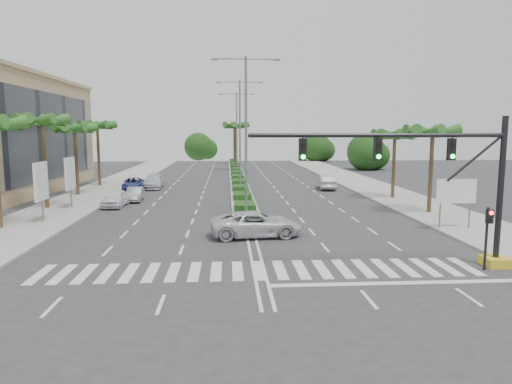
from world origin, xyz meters
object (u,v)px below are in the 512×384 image
at_px(car_parked_d, 153,182).
at_px(car_parked_c, 134,184).
at_px(car_crossing, 256,224).
at_px(car_right, 326,182).
at_px(car_parked_a, 115,198).
at_px(car_parked_b, 135,194).

bearing_deg(car_parked_d, car_parked_c, -141.84).
relative_size(car_parked_c, car_crossing, 0.88).
bearing_deg(car_right, car_parked_c, 4.21).
height_order(car_parked_a, car_parked_b, car_parked_a).
xyz_separation_m(car_parked_a, car_parked_b, (1.02, 3.18, -0.08)).
bearing_deg(car_parked_c, car_crossing, -70.15).
xyz_separation_m(car_parked_a, car_parked_c, (-0.69, 11.18, -0.03)).
xyz_separation_m(car_parked_c, car_parked_d, (1.91, 1.61, 0.06)).
height_order(car_crossing, car_right, car_right).
xyz_separation_m(car_crossing, car_right, (9.44, 22.90, 0.01)).
bearing_deg(car_parked_a, car_parked_b, 74.42).
xyz_separation_m(car_parked_b, car_parked_d, (0.20, 9.61, 0.11)).
height_order(car_parked_d, car_right, car_right).
bearing_deg(car_right, car_crossing, 72.61).
relative_size(car_parked_a, car_right, 0.88).
relative_size(car_parked_c, car_parked_d, 0.96).
relative_size(car_parked_b, car_parked_d, 0.75).
height_order(car_parked_a, car_crossing, car_crossing).
bearing_deg(car_parked_d, car_right, -7.53).
bearing_deg(car_right, car_parked_b, 26.23).
height_order(car_parked_b, car_parked_c, car_parked_c).
bearing_deg(car_parked_b, car_parked_a, -111.02).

